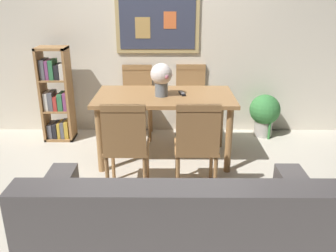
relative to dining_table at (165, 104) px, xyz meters
name	(u,v)px	position (x,y,z in m)	size (l,w,h in m)	color
ground_plane	(152,180)	(-0.12, -0.53, -0.64)	(12.00, 12.00, 0.00)	beige
wall_back_with_painting	(156,33)	(-0.12, 0.94, 0.66)	(5.20, 0.14, 2.60)	beige
dining_table	(165,104)	(0.00, 0.00, 0.00)	(1.49, 0.81, 0.75)	#9E7042
dining_chair_far_right	(191,95)	(0.33, 0.77, -0.11)	(0.40, 0.41, 0.91)	#9E7042
dining_chair_far_left	(137,95)	(-0.37, 0.73, -0.11)	(0.40, 0.41, 0.91)	#9E7042
dining_chair_near_left	(126,141)	(-0.34, -0.78, -0.11)	(0.40, 0.41, 0.91)	#9E7042
dining_chair_near_right	(197,141)	(0.30, -0.76, -0.11)	(0.40, 0.41, 0.91)	#9E7042
leather_couch	(177,239)	(0.10, -1.84, -0.33)	(1.80, 0.84, 0.84)	#514C4C
bookshelf	(57,97)	(-1.36, 0.58, -0.09)	(0.36, 0.28, 1.18)	#9E7042
potted_ivy	(265,113)	(1.29, 0.69, -0.33)	(0.39, 0.39, 0.60)	#B2ADA3
flower_vase	(161,77)	(-0.03, -0.04, 0.31)	(0.23, 0.23, 0.35)	slate
tv_remote	(182,93)	(0.19, 0.02, 0.11)	(0.08, 0.16, 0.02)	black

